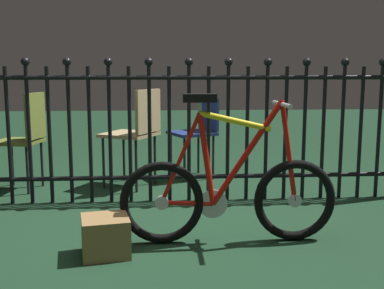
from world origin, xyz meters
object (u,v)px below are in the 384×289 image
(chair_navy, at_px, (198,128))
(chair_tan, at_px, (137,127))
(display_crate, at_px, (105,236))
(chair_olive, at_px, (26,133))
(bicycle, at_px, (229,193))

(chair_navy, distance_m, chair_tan, 0.71)
(display_crate, bearing_deg, chair_olive, 118.74)
(chair_olive, distance_m, display_crate, 1.85)
(bicycle, distance_m, display_crate, 0.78)
(bicycle, xyz_separation_m, chair_navy, (-0.04, 1.84, 0.19))
(bicycle, xyz_separation_m, display_crate, (-0.74, -0.16, -0.20))
(chair_navy, relative_size, chair_olive, 0.92)
(bicycle, distance_m, chair_olive, 2.15)
(bicycle, relative_size, display_crate, 5.06)
(chair_olive, bearing_deg, display_crate, -61.26)
(chair_navy, bearing_deg, bicycle, -88.78)
(bicycle, height_order, chair_tan, bicycle)
(chair_olive, distance_m, chair_tan, 0.98)
(chair_tan, distance_m, display_crate, 1.68)
(bicycle, height_order, display_crate, bicycle)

